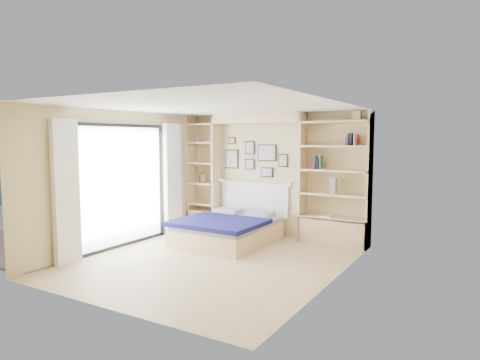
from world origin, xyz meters
The scene contains 8 objects.
ground centered at (0.00, 0.00, 0.00)m, with size 4.50×4.50×0.00m, color tan.
room_shell centered at (-0.39, 1.52, 1.08)m, with size 4.50×4.50×4.50m.
bed centered at (-0.45, 1.20, 0.26)m, with size 1.58×2.02×1.07m.
photo_gallery centered at (-0.45, 2.22, 1.60)m, with size 1.48×0.02×0.82m.
reading_lamps centered at (-0.30, 2.00, 1.10)m, with size 1.92×0.12×0.15m.
shelf_decor centered at (1.11, 2.07, 1.69)m, with size 3.53×0.23×2.03m.
deck centered at (-3.60, 0.00, 0.00)m, with size 3.20×4.00×0.05m, color brown.
deck_chair centered at (-3.16, -0.18, 0.37)m, with size 0.67×0.88×0.78m.
Camera 1 is at (3.85, -5.63, 2.00)m, focal length 32.00 mm.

